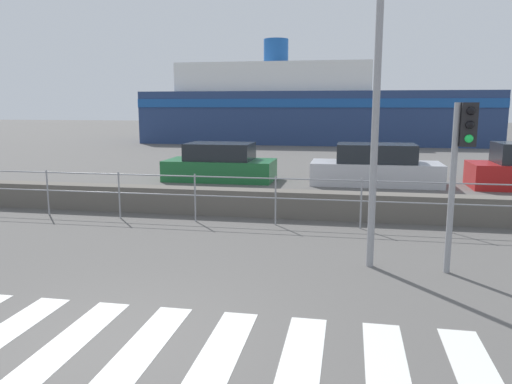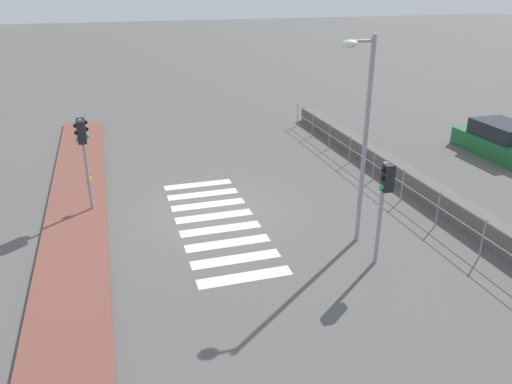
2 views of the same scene
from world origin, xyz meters
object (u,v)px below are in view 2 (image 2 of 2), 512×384
at_px(traffic_light_far, 384,192).
at_px(parked_car_green, 501,141).
at_px(streetlamp, 361,120).
at_px(traffic_light_near, 83,141).

xyz_separation_m(traffic_light_far, parked_car_green, (-6.39, 9.31, -1.45)).
distance_m(traffic_light_far, streetlamp, 1.97).
relative_size(traffic_light_far, parked_car_green, 0.70).
relative_size(traffic_light_near, traffic_light_far, 1.08).
bearing_deg(parked_car_green, streetlamp, -61.65).
distance_m(traffic_light_near, streetlamp, 8.18).
distance_m(traffic_light_near, parked_car_green, 16.47).
relative_size(streetlamp, parked_car_green, 1.41).
xyz_separation_m(traffic_light_near, traffic_light_far, (5.42, 7.04, -0.31)).
height_order(traffic_light_far, streetlamp, streetlamp).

